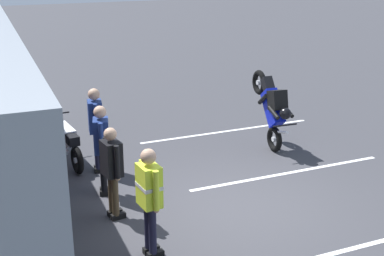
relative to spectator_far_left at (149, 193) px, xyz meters
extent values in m
plane|color=#38383D|center=(0.97, -1.94, -1.05)|extent=(80.00, 80.00, 0.00)
cube|color=black|center=(2.23, 1.46, 1.36)|extent=(8.05, 0.12, 1.01)
cube|color=red|center=(2.23, 1.47, 0.24)|extent=(8.43, 0.11, 0.28)
torus|color=black|center=(5.59, 1.57, -0.55)|extent=(1.00, 0.33, 1.00)
cylinder|color=black|center=(0.08, 0.01, -0.58)|extent=(0.13, 0.13, 0.77)
cube|color=black|center=(0.08, -0.03, -1.00)|extent=(0.13, 0.27, 0.10)
cylinder|color=black|center=(-0.08, -0.01, -0.58)|extent=(0.13, 0.13, 0.77)
cube|color=black|center=(-0.08, -0.05, -1.00)|extent=(0.13, 0.27, 0.10)
cube|color=#D8F233|center=(0.00, 0.00, 0.13)|extent=(0.41, 0.32, 0.64)
cube|color=silver|center=(0.00, 0.00, 0.13)|extent=(0.42, 0.33, 0.06)
cylinder|color=#D8F233|center=(0.24, 0.03, 0.14)|extent=(0.10, 0.10, 0.61)
sphere|color=tan|center=(0.24, 0.03, -0.16)|extent=(0.10, 0.10, 0.09)
cylinder|color=#D8F233|center=(-0.24, -0.02, 0.14)|extent=(0.10, 0.10, 0.61)
sphere|color=tan|center=(-0.24, -0.02, -0.16)|extent=(0.10, 0.10, 0.09)
sphere|color=tan|center=(0.00, 0.00, 0.59)|extent=(0.26, 0.26, 0.23)
cylinder|color=#473823|center=(1.48, 0.22, -0.61)|extent=(0.14, 0.14, 0.73)
cube|color=black|center=(1.49, 0.18, -1.00)|extent=(0.14, 0.27, 0.10)
cylinder|color=#473823|center=(1.33, 0.20, -0.61)|extent=(0.14, 0.14, 0.73)
cube|color=black|center=(1.33, 0.16, -1.00)|extent=(0.14, 0.27, 0.10)
cube|color=black|center=(1.40, 0.21, 0.06)|extent=(0.42, 0.33, 0.61)
cylinder|color=black|center=(1.64, 0.24, 0.08)|extent=(0.10, 0.10, 0.58)
sphere|color=tan|center=(1.64, 0.24, -0.21)|extent=(0.10, 0.10, 0.09)
cylinder|color=black|center=(1.17, 0.18, 0.08)|extent=(0.10, 0.10, 0.58)
sphere|color=tan|center=(1.17, 0.18, -0.21)|extent=(0.10, 0.10, 0.09)
sphere|color=tan|center=(1.40, 0.21, 0.50)|extent=(0.25, 0.25, 0.22)
cylinder|color=black|center=(2.48, 0.13, -0.58)|extent=(0.15, 0.15, 0.78)
cube|color=black|center=(2.48, 0.09, -1.00)|extent=(0.16, 0.28, 0.10)
cylinder|color=black|center=(2.33, 0.16, -0.58)|extent=(0.15, 0.15, 0.78)
cube|color=black|center=(2.32, 0.13, -1.00)|extent=(0.16, 0.28, 0.10)
cube|color=navy|center=(2.41, 0.14, 0.13)|extent=(0.44, 0.36, 0.65)
cylinder|color=navy|center=(2.64, 0.09, 0.15)|extent=(0.11, 0.11, 0.62)
sphere|color=tan|center=(2.64, 0.09, -0.16)|extent=(0.11, 0.11, 0.09)
cylinder|color=navy|center=(2.17, 0.20, 0.15)|extent=(0.11, 0.11, 0.62)
sphere|color=tan|center=(2.17, 0.20, -0.16)|extent=(0.11, 0.11, 0.09)
sphere|color=tan|center=(2.41, 0.14, 0.60)|extent=(0.28, 0.28, 0.23)
cylinder|color=black|center=(3.62, -0.01, -0.57)|extent=(0.14, 0.14, 0.80)
cube|color=black|center=(3.61, -0.05, -1.00)|extent=(0.14, 0.27, 0.10)
cylinder|color=black|center=(3.46, 0.01, -0.57)|extent=(0.14, 0.14, 0.80)
cube|color=black|center=(3.45, -0.03, -1.00)|extent=(0.14, 0.27, 0.10)
cube|color=navy|center=(3.54, 0.00, 0.16)|extent=(0.42, 0.33, 0.66)
cylinder|color=navy|center=(3.77, -0.03, 0.18)|extent=(0.10, 0.10, 0.63)
sphere|color=tan|center=(3.77, -0.03, -0.14)|extent=(0.10, 0.10, 0.09)
cylinder|color=navy|center=(3.30, 0.04, 0.18)|extent=(0.10, 0.10, 0.63)
sphere|color=tan|center=(3.30, 0.04, -0.14)|extent=(0.10, 0.10, 0.09)
sphere|color=tan|center=(3.54, 0.00, 0.64)|extent=(0.27, 0.27, 0.24)
torus|color=black|center=(5.02, 0.60, -0.75)|extent=(0.61, 0.20, 0.60)
cylinder|color=silver|center=(5.02, 0.60, -0.75)|extent=(0.13, 0.11, 0.12)
torus|color=black|center=(3.58, 0.43, -0.75)|extent=(0.61, 0.20, 0.60)
cylinder|color=silver|center=(3.58, 0.43, -0.75)|extent=(0.13, 0.13, 0.12)
cylinder|color=silver|center=(4.97, 0.59, -0.40)|extent=(0.32, 0.09, 0.67)
cube|color=white|center=(4.37, 0.52, -0.42)|extent=(0.87, 0.38, 0.36)
cube|color=black|center=(3.89, 0.46, -0.37)|extent=(0.54, 0.28, 0.20)
cylinder|color=silver|center=(3.99, 0.62, -0.63)|extent=(0.46, 0.13, 0.08)
cylinder|color=black|center=(4.92, 0.59, -0.10)|extent=(0.11, 0.58, 0.04)
torus|color=black|center=(3.11, -4.05, -0.75)|extent=(0.61, 0.16, 0.60)
cylinder|color=silver|center=(3.11, -4.05, -0.75)|extent=(0.13, 0.11, 0.12)
torus|color=black|center=(4.00, -4.11, 0.39)|extent=(0.85, 0.18, 0.84)
cylinder|color=silver|center=(4.00, -4.11, 0.39)|extent=(0.13, 0.13, 0.12)
cylinder|color=silver|center=(2.87, -4.04, -0.50)|extent=(0.69, 0.10, 0.25)
cube|color=#0C19B2|center=(3.25, -4.06, -0.04)|extent=(0.82, 0.33, 0.88)
cube|color=black|center=(3.51, -4.08, 0.37)|extent=(0.49, 0.25, 0.53)
cylinder|color=silver|center=(3.63, -4.22, 0.12)|extent=(0.34, 0.10, 0.40)
cylinder|color=black|center=(2.66, -4.03, -0.28)|extent=(0.07, 0.58, 0.04)
cube|color=black|center=(3.07, -4.05, 0.20)|extent=(0.47, 0.37, 0.51)
sphere|color=black|center=(2.68, -4.03, -0.01)|extent=(0.27, 0.27, 0.26)
cylinder|color=black|center=(2.90, -3.86, -0.03)|extent=(0.46, 0.12, 0.22)
cylinder|color=black|center=(3.44, -3.89, 0.14)|extent=(0.38, 0.12, 0.33)
cylinder|color=black|center=(2.88, -4.22, -0.03)|extent=(0.46, 0.12, 0.22)
cylinder|color=black|center=(3.42, -4.25, 0.14)|extent=(0.38, 0.12, 0.33)
cube|color=white|center=(1.89, -3.68, -1.05)|extent=(0.11, 4.52, 0.01)
cube|color=white|center=(4.81, -3.68, -1.05)|extent=(0.12, 4.72, 0.01)
camera|label=1|loc=(-6.74, 2.13, 3.41)|focal=49.22mm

